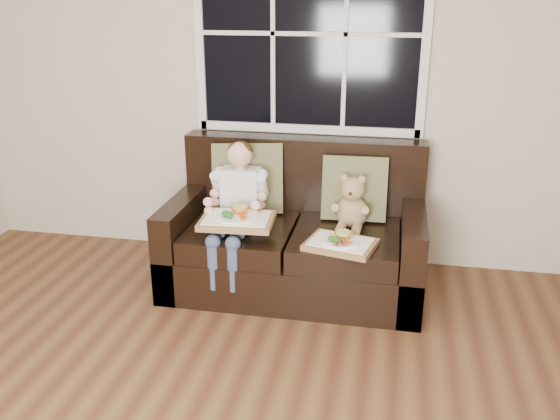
% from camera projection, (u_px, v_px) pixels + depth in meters
% --- Properties ---
extents(room_walls, '(4.52, 5.02, 2.71)m').
position_uv_depth(room_walls, '(86.00, 105.00, 1.82)').
color(room_walls, '#BBAE9B').
rests_on(room_walls, ground).
extents(window_back, '(1.62, 0.04, 1.37)m').
position_uv_depth(window_back, '(309.00, 34.00, 4.03)').
color(window_back, black).
rests_on(window_back, room_walls).
extents(loveseat, '(1.70, 0.92, 0.96)m').
position_uv_depth(loveseat, '(296.00, 241.00, 4.06)').
color(loveseat, black).
rests_on(loveseat, ground).
extents(pillow_left, '(0.53, 0.33, 0.50)m').
position_uv_depth(pillow_left, '(248.00, 178.00, 4.14)').
color(pillow_left, brown).
rests_on(pillow_left, loveseat).
extents(pillow_right, '(0.44, 0.22, 0.45)m').
position_uv_depth(pillow_right, '(354.00, 188.00, 4.01)').
color(pillow_right, brown).
rests_on(pillow_right, loveseat).
extents(child, '(0.37, 0.59, 0.84)m').
position_uv_depth(child, '(237.00, 198.00, 3.91)').
color(child, silver).
rests_on(child, loveseat).
extents(teddy_bear, '(0.22, 0.28, 0.37)m').
position_uv_depth(teddy_bear, '(352.00, 206.00, 3.89)').
color(teddy_bear, tan).
rests_on(teddy_bear, loveseat).
extents(tray_left, '(0.48, 0.37, 0.10)m').
position_uv_depth(tray_left, '(237.00, 219.00, 3.72)').
color(tray_left, '#9D6E46').
rests_on(tray_left, child).
extents(tray_right, '(0.47, 0.40, 0.09)m').
position_uv_depth(tray_right, '(341.00, 243.00, 3.61)').
color(tray_right, '#9D6E46').
rests_on(tray_right, loveseat).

